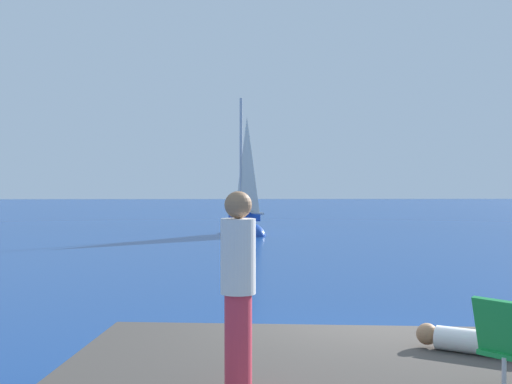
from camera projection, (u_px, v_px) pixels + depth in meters
ground_plane at (377, 368)px, 8.49m from camera, size 160.00×160.00×0.00m
boulder_seaward at (344, 367)px, 8.52m from camera, size 1.16×1.37×0.99m
boulder_inland at (152, 380)px, 7.97m from camera, size 1.64×1.48×0.92m
sailboat_near at (244, 226)px, 29.83m from camera, size 2.53×3.67×6.65m
person_sunbather at (496, 345)px, 6.52m from camera, size 1.52×1.12×0.25m
person_standing at (238, 286)px, 5.39m from camera, size 0.28×0.28×1.62m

